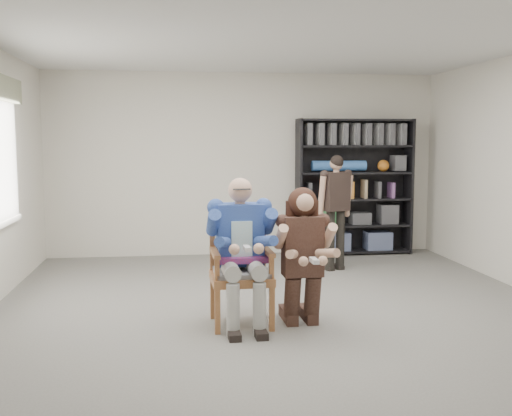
{
  "coord_description": "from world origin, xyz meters",
  "views": [
    {
      "loc": [
        -1.05,
        -5.71,
        1.77
      ],
      "look_at": [
        -0.2,
        0.6,
        1.05
      ],
      "focal_mm": 42.0,
      "sensor_mm": 36.0,
      "label": 1
    }
  ],
  "objects": [
    {
      "name": "armchair",
      "position": [
        -0.44,
        -0.12,
        0.55
      ],
      "size": [
        0.66,
        0.64,
        1.1
      ],
      "primitive_type": null,
      "rotation": [
        0.0,
        0.0,
        0.03
      ],
      "color": "brown",
      "rests_on": "floor"
    },
    {
      "name": "kneeling_woman",
      "position": [
        0.14,
        -0.24,
        0.66
      ],
      "size": [
        0.58,
        0.9,
        1.31
      ],
      "primitive_type": null,
      "rotation": [
        0.0,
        0.0,
        0.03
      ],
      "color": "#331D17",
      "rests_on": "floor"
    },
    {
      "name": "bookshelf",
      "position": [
        1.7,
        3.28,
        1.05
      ],
      "size": [
        1.8,
        0.38,
        2.1
      ],
      "primitive_type": null,
      "color": "black",
      "rests_on": "floor"
    },
    {
      "name": "floor",
      "position": [
        0.0,
        0.0,
        0.0
      ],
      "size": [
        6.0,
        7.0,
        0.01
      ],
      "primitive_type": "cube",
      "color": "slate",
      "rests_on": "ground"
    },
    {
      "name": "standing_man",
      "position": [
        1.1,
        2.14,
        0.79
      ],
      "size": [
        0.55,
        0.41,
        1.58
      ],
      "primitive_type": null,
      "rotation": [
        0.0,
        0.0,
        0.33
      ],
      "color": "black",
      "rests_on": "floor"
    },
    {
      "name": "room_shell",
      "position": [
        0.0,
        0.0,
        1.4
      ],
      "size": [
        6.0,
        7.0,
        2.8
      ],
      "primitive_type": null,
      "color": "silver",
      "rests_on": "ground"
    },
    {
      "name": "seated_man",
      "position": [
        -0.44,
        -0.12,
        0.72
      ],
      "size": [
        0.64,
        0.88,
        1.43
      ],
      "primitive_type": null,
      "rotation": [
        0.0,
        0.0,
        0.03
      ],
      "color": "navy",
      "rests_on": "floor"
    }
  ]
}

